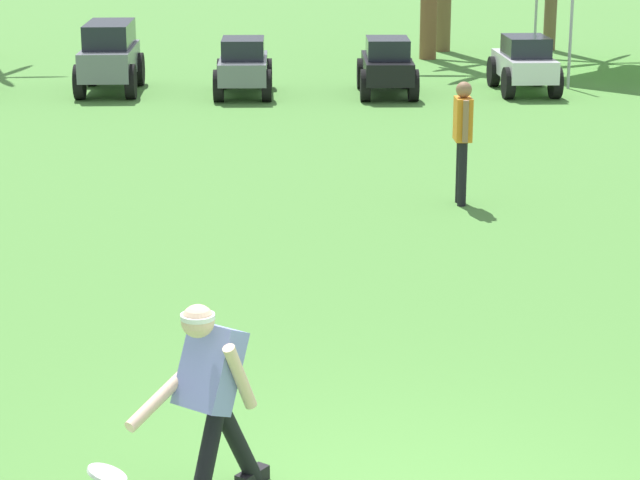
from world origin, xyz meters
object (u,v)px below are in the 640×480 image
(teammate_midfield, at_px, (463,131))
(parked_car_slot_e, at_px, (524,63))
(frisbee_thrower, at_px, (211,393))
(parked_car_slot_d, at_px, (387,66))
(frisbee_in_flight, at_px, (107,474))
(parked_car_slot_c, at_px, (243,66))
(parked_car_slot_b, at_px, (110,55))

(teammate_midfield, relative_size, parked_car_slot_e, 0.70)
(frisbee_thrower, bearing_deg, parked_car_slot_d, 81.83)
(frisbee_in_flight, height_order, parked_car_slot_c, parked_car_slot_c)
(frisbee_thrower, bearing_deg, parked_car_slot_b, 99.97)
(parked_car_slot_b, bearing_deg, frisbee_thrower, -80.03)
(teammate_midfield, bearing_deg, frisbee_in_flight, -111.19)
(frisbee_in_flight, distance_m, parked_car_slot_c, 17.06)
(parked_car_slot_b, distance_m, parked_car_slot_d, 5.40)
(frisbee_thrower, xyz_separation_m, parked_car_slot_b, (-3.00, 17.05, -0.08))
(frisbee_in_flight, distance_m, parked_car_slot_e, 18.17)
(parked_car_slot_d, xyz_separation_m, parked_car_slot_e, (2.69, 0.24, 0.00))
(teammate_midfield, distance_m, parked_car_slot_c, 9.15)
(parked_car_slot_d, bearing_deg, frisbee_in_flight, -99.94)
(frisbee_in_flight, xyz_separation_m, parked_car_slot_b, (-2.39, 17.53, 0.24))
(frisbee_thrower, relative_size, parked_car_slot_c, 0.64)
(frisbee_in_flight, relative_size, parked_car_slot_c, 0.13)
(frisbee_thrower, height_order, parked_car_slot_b, frisbee_thrower)
(frisbee_in_flight, height_order, parked_car_slot_b, parked_car_slot_b)
(parked_car_slot_b, height_order, parked_car_slot_c, parked_car_slot_b)
(parked_car_slot_b, bearing_deg, parked_car_slot_c, -10.30)
(teammate_midfield, xyz_separation_m, parked_car_slot_c, (-3.04, 8.62, -0.38))
(frisbee_thrower, distance_m, frisbee_in_flight, 0.83)
(teammate_midfield, bearing_deg, frisbee_thrower, -108.51)
(frisbee_in_flight, xyz_separation_m, teammate_midfield, (3.27, 8.43, 0.46))
(parked_car_slot_b, distance_m, parked_car_slot_e, 8.07)
(parked_car_slot_b, relative_size, parked_car_slot_d, 1.09)
(parked_car_slot_e, bearing_deg, parked_car_slot_b, 178.08)
(parked_car_slot_d, relative_size, parked_car_slot_e, 1.00)
(parked_car_slot_b, bearing_deg, parked_car_slot_d, -5.43)
(teammate_midfield, distance_m, parked_car_slot_e, 9.16)
(frisbee_thrower, xyz_separation_m, parked_car_slot_e, (5.07, 16.78, -0.23))
(frisbee_in_flight, relative_size, parked_car_slot_d, 0.13)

